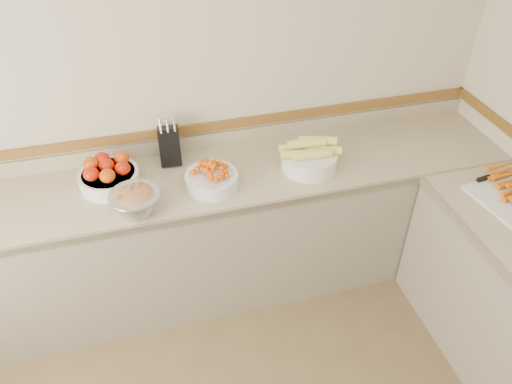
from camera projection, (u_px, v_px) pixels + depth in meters
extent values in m
plane|color=beige|center=(168.00, 94.00, 2.88)|extent=(4.00, 0.00, 4.00)
cube|color=tan|center=(183.00, 184.00, 2.89)|extent=(4.00, 0.65, 0.04)
cube|color=gray|center=(190.00, 240.00, 3.17)|extent=(4.00, 0.63, 0.86)
cube|color=#7F7055|center=(192.00, 219.00, 2.66)|extent=(4.00, 0.02, 0.04)
cube|color=tan|center=(174.00, 146.00, 3.09)|extent=(4.00, 0.02, 0.10)
cube|color=brown|center=(173.00, 132.00, 3.02)|extent=(4.00, 0.02, 0.06)
cube|color=black|center=(170.00, 146.00, 2.97)|extent=(0.14, 0.16, 0.25)
cylinder|color=silver|center=(161.00, 128.00, 2.85)|extent=(0.02, 0.03, 0.06)
cylinder|color=silver|center=(168.00, 127.00, 2.86)|extent=(0.02, 0.03, 0.06)
cylinder|color=silver|center=(174.00, 126.00, 2.87)|extent=(0.02, 0.03, 0.06)
cylinder|color=silver|center=(160.00, 126.00, 2.87)|extent=(0.02, 0.03, 0.06)
cylinder|color=silver|center=(167.00, 125.00, 2.88)|extent=(0.02, 0.03, 0.06)
cylinder|color=silver|center=(174.00, 124.00, 2.89)|extent=(0.02, 0.03, 0.06)
cylinder|color=silver|center=(160.00, 124.00, 2.89)|extent=(0.02, 0.03, 0.06)
cylinder|color=silver|center=(166.00, 123.00, 2.90)|extent=(0.02, 0.03, 0.06)
cylinder|color=silver|center=(173.00, 122.00, 2.90)|extent=(0.02, 0.03, 0.06)
cylinder|color=silver|center=(110.00, 179.00, 2.83)|extent=(0.34, 0.34, 0.09)
torus|color=silver|center=(108.00, 174.00, 2.80)|extent=(0.34, 0.34, 0.01)
cylinder|color=white|center=(108.00, 174.00, 2.80)|extent=(0.30, 0.30, 0.01)
ellipsoid|color=#B71907|center=(91.00, 174.00, 2.72)|extent=(0.09, 0.09, 0.08)
ellipsoid|color=#C83E07|center=(107.00, 176.00, 2.71)|extent=(0.09, 0.09, 0.08)
ellipsoid|color=#B71907|center=(123.00, 168.00, 2.77)|extent=(0.09, 0.09, 0.08)
ellipsoid|color=#C83E07|center=(91.00, 164.00, 2.80)|extent=(0.09, 0.09, 0.08)
ellipsoid|color=#B71907|center=(107.00, 165.00, 2.79)|extent=(0.09, 0.09, 0.08)
ellipsoid|color=#C83E07|center=(122.00, 158.00, 2.84)|extent=(0.09, 0.09, 0.08)
ellipsoid|color=#B71907|center=(102.00, 159.00, 2.84)|extent=(0.09, 0.09, 0.08)
cylinder|color=silver|center=(212.00, 180.00, 2.83)|extent=(0.30, 0.30, 0.08)
torus|color=silver|center=(211.00, 175.00, 2.81)|extent=(0.30, 0.30, 0.01)
cylinder|color=white|center=(211.00, 175.00, 2.81)|extent=(0.26, 0.26, 0.01)
sphere|color=#D04D07|center=(193.00, 172.00, 2.78)|extent=(0.03, 0.03, 0.03)
sphere|color=#D04D07|center=(198.00, 177.00, 2.73)|extent=(0.03, 0.03, 0.03)
sphere|color=#D04D07|center=(219.00, 165.00, 2.79)|extent=(0.03, 0.03, 0.03)
sphere|color=#D04D07|center=(211.00, 167.00, 2.76)|extent=(0.03, 0.03, 0.03)
sphere|color=#D04D07|center=(209.00, 173.00, 2.73)|extent=(0.03, 0.03, 0.03)
sphere|color=#D04D07|center=(223.00, 164.00, 2.84)|extent=(0.03, 0.03, 0.03)
sphere|color=#D04D07|center=(210.00, 164.00, 2.76)|extent=(0.03, 0.03, 0.03)
sphere|color=#D04D07|center=(195.00, 178.00, 2.74)|extent=(0.03, 0.03, 0.03)
sphere|color=#D04D07|center=(211.00, 175.00, 2.73)|extent=(0.03, 0.03, 0.03)
sphere|color=#D04D07|center=(208.00, 166.00, 2.78)|extent=(0.03, 0.03, 0.03)
sphere|color=#D04D07|center=(219.00, 177.00, 2.73)|extent=(0.03, 0.03, 0.03)
sphere|color=#D04D07|center=(211.00, 178.00, 2.72)|extent=(0.03, 0.03, 0.03)
sphere|color=#D04D07|center=(198.00, 169.00, 2.78)|extent=(0.03, 0.03, 0.03)
sphere|color=#D04D07|center=(207.00, 166.00, 2.77)|extent=(0.03, 0.03, 0.03)
sphere|color=#D04D07|center=(200.00, 166.00, 2.81)|extent=(0.03, 0.03, 0.03)
sphere|color=#D04D07|center=(224.00, 171.00, 2.78)|extent=(0.03, 0.03, 0.03)
sphere|color=#D04D07|center=(221.00, 164.00, 2.82)|extent=(0.03, 0.03, 0.03)
sphere|color=#D04D07|center=(205.00, 162.00, 2.86)|extent=(0.03, 0.03, 0.03)
sphere|color=#D04D07|center=(224.00, 171.00, 2.77)|extent=(0.03, 0.03, 0.03)
sphere|color=#D04D07|center=(205.00, 165.00, 2.78)|extent=(0.03, 0.03, 0.03)
sphere|color=#D04D07|center=(216.00, 180.00, 2.72)|extent=(0.03, 0.03, 0.03)
sphere|color=#D04D07|center=(215.00, 161.00, 2.87)|extent=(0.03, 0.03, 0.03)
sphere|color=#D04D07|center=(200.00, 163.00, 2.85)|extent=(0.03, 0.03, 0.03)
sphere|color=#D04D07|center=(210.00, 161.00, 2.88)|extent=(0.03, 0.03, 0.03)
sphere|color=#D04D07|center=(210.00, 163.00, 2.76)|extent=(0.03, 0.03, 0.03)
sphere|color=#D04D07|center=(199.00, 164.00, 2.84)|extent=(0.03, 0.03, 0.03)
sphere|color=#D04D07|center=(215.00, 169.00, 2.77)|extent=(0.03, 0.03, 0.03)
sphere|color=#D04D07|center=(206.00, 162.00, 2.86)|extent=(0.03, 0.03, 0.03)
sphere|color=#D04D07|center=(225.00, 166.00, 2.81)|extent=(0.03, 0.03, 0.03)
sphere|color=#D04D07|center=(206.00, 161.00, 2.86)|extent=(0.03, 0.03, 0.03)
sphere|color=#D04D07|center=(204.00, 173.00, 2.75)|extent=(0.03, 0.03, 0.03)
sphere|color=#D04D07|center=(212.00, 169.00, 2.74)|extent=(0.03, 0.03, 0.03)
sphere|color=#D04D07|center=(212.00, 166.00, 2.78)|extent=(0.03, 0.03, 0.03)
sphere|color=#D04D07|center=(211.00, 164.00, 2.76)|extent=(0.03, 0.03, 0.03)
sphere|color=#D04D07|center=(224.00, 170.00, 2.79)|extent=(0.03, 0.03, 0.03)
sphere|color=#D04D07|center=(206.00, 173.00, 2.75)|extent=(0.03, 0.03, 0.03)
cylinder|color=silver|center=(309.00, 160.00, 2.96)|extent=(0.33, 0.33, 0.10)
torus|color=silver|center=(310.00, 154.00, 2.94)|extent=(0.33, 0.33, 0.01)
cylinder|color=#DCD35B|center=(299.00, 154.00, 2.89)|extent=(0.23, 0.09, 0.05)
cylinder|color=#DCD35B|center=(313.00, 155.00, 2.88)|extent=(0.22, 0.07, 0.05)
cylinder|color=#DCD35B|center=(322.00, 150.00, 2.92)|extent=(0.23, 0.12, 0.05)
cylinder|color=#DCD35B|center=(298.00, 147.00, 2.94)|extent=(0.23, 0.08, 0.05)
cylinder|color=#DCD35B|center=(313.00, 144.00, 2.97)|extent=(0.22, 0.14, 0.05)
cylinder|color=#DCD35B|center=(307.00, 143.00, 2.88)|extent=(0.23, 0.07, 0.05)
cylinder|color=#DCD35B|center=(318.00, 140.00, 2.91)|extent=(0.23, 0.12, 0.05)
cylinder|color=#B2B2BA|center=(136.00, 203.00, 2.63)|extent=(0.27, 0.27, 0.13)
torus|color=#B2B2BA|center=(134.00, 195.00, 2.60)|extent=(0.27, 0.27, 0.01)
ellipsoid|color=#AB1323|center=(135.00, 196.00, 2.60)|extent=(0.22, 0.22, 0.07)
cube|color=#AB1323|center=(129.00, 193.00, 2.59)|extent=(0.02, 0.02, 0.02)
cube|color=#7EB055|center=(135.00, 195.00, 2.56)|extent=(0.02, 0.02, 0.02)
cube|color=#AB1323|center=(137.00, 188.00, 2.61)|extent=(0.02, 0.02, 0.02)
cube|color=#7EB055|center=(130.00, 189.00, 2.59)|extent=(0.03, 0.03, 0.02)
cube|color=#AB1323|center=(145.00, 194.00, 2.58)|extent=(0.02, 0.02, 0.02)
cube|color=#7EB055|center=(136.00, 191.00, 2.60)|extent=(0.02, 0.02, 0.02)
cube|color=#AB1323|center=(141.00, 182.00, 2.64)|extent=(0.02, 0.02, 0.02)
cube|color=#7EB055|center=(123.00, 190.00, 2.61)|extent=(0.03, 0.03, 0.02)
cube|color=#AB1323|center=(132.00, 200.00, 2.55)|extent=(0.03, 0.03, 0.02)
cube|color=#7EB055|center=(133.00, 194.00, 2.58)|extent=(0.02, 0.02, 0.02)
cube|color=#AB1323|center=(117.00, 198.00, 2.54)|extent=(0.02, 0.02, 0.02)
cube|color=#7EB055|center=(148.00, 193.00, 2.59)|extent=(0.02, 0.02, 0.02)
cube|color=#AB1323|center=(132.00, 196.00, 2.57)|extent=(0.02, 0.02, 0.02)
cube|color=#7EB055|center=(130.00, 187.00, 2.61)|extent=(0.03, 0.03, 0.02)
cone|color=#D05F07|center=(512.00, 184.00, 2.81)|extent=(0.19, 0.06, 0.03)
cone|color=#D05F07|center=(508.00, 181.00, 2.84)|extent=(0.19, 0.06, 0.03)
cone|color=#D05F07|center=(507.00, 175.00, 2.84)|extent=(0.19, 0.06, 0.03)
cone|color=#D05F07|center=(502.00, 176.00, 2.88)|extent=(0.19, 0.06, 0.03)
cone|color=#D05F07|center=(499.00, 173.00, 2.90)|extent=(0.19, 0.06, 0.03)
cone|color=#D05F07|center=(497.00, 166.00, 2.91)|extent=(0.19, 0.06, 0.03)
cube|color=silver|center=(507.00, 175.00, 2.90)|extent=(0.21, 0.07, 0.00)
cube|color=black|center=(485.00, 178.00, 2.87)|extent=(0.11, 0.04, 0.02)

